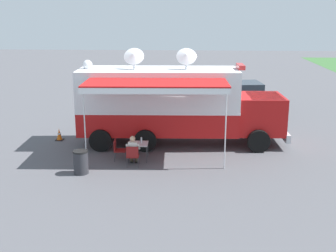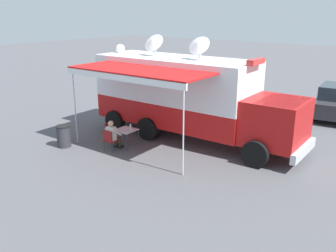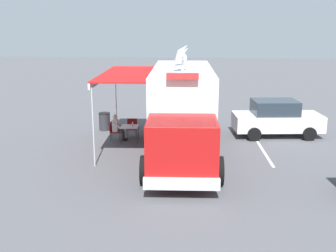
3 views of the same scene
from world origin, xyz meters
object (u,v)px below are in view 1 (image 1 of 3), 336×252
(trash_bin, at_px, (81,162))
(traffic_cone, at_px, (59,135))
(folding_chair_beside_table, at_px, (118,148))
(car_behind_truck, at_px, (126,104))
(folding_table, at_px, (138,145))
(car_far_corner, at_px, (247,96))
(water_bottle, at_px, (141,140))
(command_truck, at_px, (175,103))
(seated_responder, at_px, (133,150))
(folding_chair_at_table, at_px, (133,154))

(trash_bin, height_order, traffic_cone, trash_bin)
(folding_chair_beside_table, xyz_separation_m, car_behind_truck, (-6.99, -0.70, 0.37))
(folding_table, bearing_deg, car_far_corner, 150.65)
(water_bottle, bearing_deg, car_behind_truck, -166.23)
(water_bottle, bearing_deg, trash_bin, -49.49)
(folding_table, distance_m, folding_chair_beside_table, 0.87)
(car_behind_truck, bearing_deg, folding_chair_beside_table, 5.73)
(command_truck, xyz_separation_m, traffic_cone, (-0.20, -5.57, -1.67))
(seated_responder, xyz_separation_m, trash_bin, (1.04, -1.87, -0.20))
(seated_responder, distance_m, car_behind_truck, 7.70)
(folding_chair_beside_table, xyz_separation_m, seated_responder, (0.58, 0.72, 0.14))
(command_truck, height_order, water_bottle, command_truck)
(trash_bin, bearing_deg, car_far_corner, 146.80)
(command_truck, height_order, folding_chair_beside_table, command_truck)
(folding_chair_at_table, distance_m, car_far_corner, 12.20)
(command_truck, xyz_separation_m, car_behind_truck, (-4.50, -2.95, -1.07))
(command_truck, distance_m, car_behind_truck, 5.49)
(folding_chair_beside_table, bearing_deg, seated_responder, 51.23)
(folding_chair_at_table, xyz_separation_m, trash_bin, (0.85, -1.87, -0.06))
(seated_responder, bearing_deg, folding_table, 167.89)
(water_bottle, relative_size, car_far_corner, 0.05)
(folding_table, xyz_separation_m, seated_responder, (0.61, -0.13, -0.02))
(water_bottle, height_order, seated_responder, seated_responder)
(water_bottle, height_order, folding_chair_at_table, water_bottle)
(folding_table, distance_m, traffic_cone, 4.95)
(traffic_cone, relative_size, car_far_corner, 0.13)
(water_bottle, xyz_separation_m, folding_chair_at_table, (0.96, -0.24, -0.32))
(folding_chair_beside_table, distance_m, car_behind_truck, 7.03)
(car_far_corner, bearing_deg, water_bottle, -29.23)
(water_bottle, distance_m, car_far_corner, 11.24)
(trash_bin, distance_m, car_far_corner, 13.89)
(command_truck, relative_size, traffic_cone, 16.52)
(folding_chair_at_table, distance_m, car_behind_truck, 7.89)
(water_bottle, relative_size, car_behind_truck, 0.05)
(traffic_cone, bearing_deg, trash_bin, 26.73)
(folding_table, distance_m, seated_responder, 0.63)
(folding_table, distance_m, folding_chair_at_table, 0.82)
(seated_responder, distance_m, car_far_corner, 12.03)
(folding_chair_at_table, relative_size, trash_bin, 0.96)
(car_behind_truck, bearing_deg, command_truck, 33.24)
(folding_table, bearing_deg, seated_responder, -12.11)
(seated_responder, relative_size, trash_bin, 1.37)
(water_bottle, xyz_separation_m, trash_bin, (1.80, -2.11, -0.38))
(folding_chair_beside_table, bearing_deg, trash_bin, -35.41)
(car_behind_truck, bearing_deg, folding_table, 12.57)
(folding_chair_at_table, distance_m, trash_bin, 2.06)
(water_bottle, height_order, car_far_corner, car_far_corner)
(seated_responder, bearing_deg, traffic_cone, -128.99)
(command_truck, height_order, trash_bin, command_truck)
(command_truck, distance_m, car_far_corner, 8.68)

